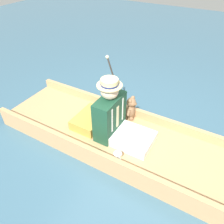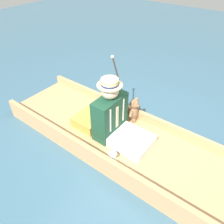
# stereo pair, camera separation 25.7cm
# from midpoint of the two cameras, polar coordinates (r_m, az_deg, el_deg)

# --- Properties ---
(ground_plane) EXTENTS (16.00, 16.00, 0.00)m
(ground_plane) POSITION_cam_midpoint_polar(r_m,az_deg,el_deg) (2.87, -0.12, -8.60)
(ground_plane) COLOR #385B70
(punt_boat) EXTENTS (0.97, 3.31, 0.27)m
(punt_boat) POSITION_cam_midpoint_polar(r_m,az_deg,el_deg) (2.80, -0.12, -7.36)
(punt_boat) COLOR tan
(punt_boat) RESTS_ON ground_plane
(seat_cushion) EXTENTS (0.49, 0.35, 0.13)m
(seat_cushion) POSITION_cam_midpoint_polar(r_m,az_deg,el_deg) (2.93, -8.14, -2.05)
(seat_cushion) COLOR #B7933D
(seat_cushion) RESTS_ON punt_boat
(seated_person) EXTENTS (0.46, 0.70, 0.78)m
(seated_person) POSITION_cam_midpoint_polar(r_m,az_deg,el_deg) (2.59, -1.88, -1.70)
(seated_person) COLOR white
(seated_person) RESTS_ON punt_boat
(teddy_bear) EXTENTS (0.24, 0.14, 0.34)m
(teddy_bear) POSITION_cam_midpoint_polar(r_m,az_deg,el_deg) (2.93, 2.53, 0.77)
(teddy_bear) COLOR #846042
(teddy_bear) RESTS_ON punt_boat
(wine_glass) EXTENTS (0.10, 0.10, 0.11)m
(wine_glass) POSITION_cam_midpoint_polar(r_m,az_deg,el_deg) (2.44, -1.57, -11.41)
(wine_glass) COLOR silver
(wine_glass) RESTS_ON punt_boat
(walking_cane) EXTENTS (0.04, 0.32, 0.84)m
(walking_cane) POSITION_cam_midpoint_polar(r_m,az_deg,el_deg) (2.86, -1.74, 7.63)
(walking_cane) COLOR #2D2823
(walking_cane) RESTS_ON punt_boat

